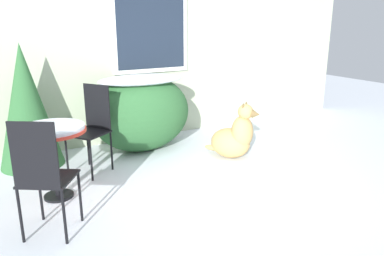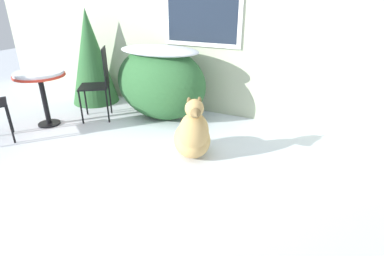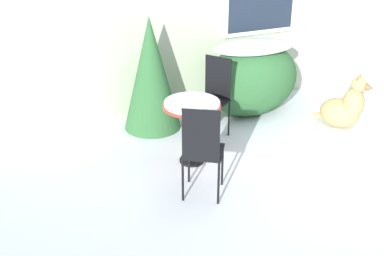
{
  "view_description": "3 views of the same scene",
  "coord_description": "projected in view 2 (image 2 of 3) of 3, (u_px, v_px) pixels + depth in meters",
  "views": [
    {
      "loc": [
        -2.06,
        -3.01,
        1.76
      ],
      "look_at": [
        0.0,
        0.6,
        0.55
      ],
      "focal_mm": 35.0,
      "sensor_mm": 36.0,
      "label": 1
    },
    {
      "loc": [
        2.01,
        -1.93,
        1.69
      ],
      "look_at": [
        0.69,
        0.8,
        0.34
      ],
      "focal_mm": 28.0,
      "sensor_mm": 36.0,
      "label": 2
    },
    {
      "loc": [
        -3.51,
        -3.8,
        2.81
      ],
      "look_at": [
        -1.51,
        0.71,
        0.43
      ],
      "focal_mm": 45.0,
      "sensor_mm": 36.0,
      "label": 3
    }
  ],
  "objects": [
    {
      "name": "patio_chair_near_table",
      "position": [
        99.0,
        81.0,
        4.25
      ],
      "size": [
        0.55,
        0.55,
        1.03
      ],
      "rotation": [
        0.0,
        0.0,
        -0.98
      ],
      "color": "black",
      "rests_on": "ground_plane"
    },
    {
      "name": "ground_plane",
      "position": [
        97.0,
        175.0,
        3.07
      ],
      "size": [
        16.0,
        16.0,
        0.0
      ],
      "primitive_type": "plane",
      "color": "silver"
    },
    {
      "name": "shrub_left",
      "position": [
        160.0,
        81.0,
        4.25
      ],
      "size": [
        1.37,
        0.82,
        1.05
      ],
      "color": "#2D6033",
      "rests_on": "ground_plane"
    },
    {
      "name": "house_wall",
      "position": [
        191.0,
        21.0,
        4.33
      ],
      "size": [
        8.0,
        0.1,
        2.65
      ],
      "color": "#B2BC9E",
      "rests_on": "ground_plane"
    },
    {
      "name": "evergreen_bush",
      "position": [
        91.0,
        57.0,
        4.88
      ],
      "size": [
        0.76,
        0.76,
        1.5
      ],
      "color": "#2D6033",
      "rests_on": "ground_plane"
    },
    {
      "name": "patio_table",
      "position": [
        40.0,
        80.0,
        3.99
      ],
      "size": [
        0.65,
        0.65,
        0.76
      ],
      "color": "black",
      "rests_on": "ground_plane"
    },
    {
      "name": "dog",
      "position": [
        193.0,
        135.0,
        3.29
      ],
      "size": [
        0.63,
        0.68,
        0.76
      ],
      "rotation": [
        0.0,
        0.0,
        0.57
      ],
      "color": "tan",
      "rests_on": "ground_plane"
    }
  ]
}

